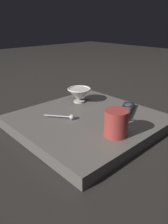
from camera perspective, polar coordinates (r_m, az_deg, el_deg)
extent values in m
plane|color=black|center=(0.99, 0.91, -3.82)|extent=(6.00, 6.00, 0.00)
cube|color=#5B5651|center=(0.98, 0.92, -2.56)|extent=(0.57, 0.59, 0.05)
cylinder|color=beige|center=(1.15, -1.23, 2.89)|extent=(0.06, 0.06, 0.01)
cone|color=beige|center=(1.14, -1.24, 4.55)|extent=(0.12, 0.12, 0.06)
torus|color=beige|center=(1.13, -1.25, 6.04)|extent=(0.12, 0.12, 0.01)
cylinder|color=#A53833|center=(0.81, 8.42, -2.86)|extent=(0.09, 0.09, 0.10)
torus|color=#A53833|center=(0.85, 8.22, -1.30)|extent=(0.05, 0.05, 0.06)
cylinder|color=silver|center=(0.96, -7.04, -1.05)|extent=(0.10, 0.08, 0.01)
sphere|color=silver|center=(0.95, -3.18, -1.33)|extent=(0.02, 0.02, 0.02)
cube|color=black|center=(1.04, 11.02, 0.40)|extent=(0.12, 0.19, 0.02)
cylinder|color=#4C4C54|center=(1.08, 11.56, 1.88)|extent=(0.04, 0.04, 0.00)
cube|color=#4C4C54|center=(1.01, 10.83, 0.48)|extent=(0.06, 0.08, 0.00)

